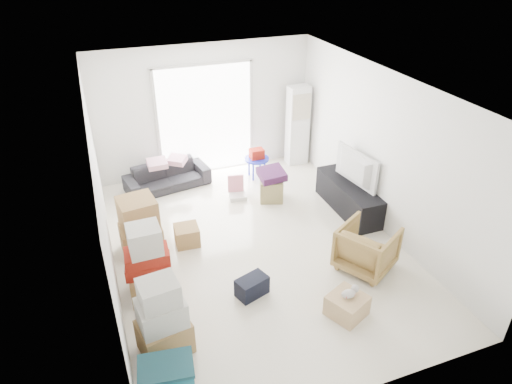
{
  "coord_description": "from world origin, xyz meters",
  "views": [
    {
      "loc": [
        -2.13,
        -5.73,
        4.55
      ],
      "look_at": [
        0.08,
        0.2,
        0.91
      ],
      "focal_mm": 32.0,
      "sensor_mm": 36.0,
      "label": 1
    }
  ],
  "objects_px": {
    "tv_console": "(348,197)",
    "wood_crate": "(347,305)",
    "sofa": "(167,173)",
    "ac_tower": "(298,126)",
    "kids_table": "(257,157)",
    "armchair": "(367,246)",
    "ottoman": "(271,189)",
    "television": "(350,181)"
  },
  "relations": [
    {
      "from": "ac_tower",
      "to": "armchair",
      "type": "relative_size",
      "value": 2.19
    },
    {
      "from": "tv_console",
      "to": "wood_crate",
      "type": "relative_size",
      "value": 3.59
    },
    {
      "from": "television",
      "to": "armchair",
      "type": "xyz_separation_m",
      "value": [
        -0.61,
        -1.56,
        -0.22
      ]
    },
    {
      "from": "wood_crate",
      "to": "kids_table",
      "type": "bearing_deg",
      "value": 86.49
    },
    {
      "from": "armchair",
      "to": "ottoman",
      "type": "xyz_separation_m",
      "value": [
        -0.58,
        2.43,
        -0.18
      ]
    },
    {
      "from": "wood_crate",
      "to": "ottoman",
      "type": "bearing_deg",
      "value": 86.48
    },
    {
      "from": "ac_tower",
      "to": "kids_table",
      "type": "xyz_separation_m",
      "value": [
        -1.08,
        -0.36,
        -0.42
      ]
    },
    {
      "from": "ac_tower",
      "to": "tv_console",
      "type": "xyz_separation_m",
      "value": [
        0.05,
        -2.18,
        -0.6
      ]
    },
    {
      "from": "ac_tower",
      "to": "tv_console",
      "type": "bearing_deg",
      "value": -88.69
    },
    {
      "from": "sofa",
      "to": "kids_table",
      "type": "bearing_deg",
      "value": -16.37
    },
    {
      "from": "wood_crate",
      "to": "sofa",
      "type": "bearing_deg",
      "value": 110.0
    },
    {
      "from": "ac_tower",
      "to": "television",
      "type": "bearing_deg",
      "value": -88.69
    },
    {
      "from": "wood_crate",
      "to": "armchair",
      "type": "bearing_deg",
      "value": 45.15
    },
    {
      "from": "sofa",
      "to": "armchair",
      "type": "bearing_deg",
      "value": -66.53
    },
    {
      "from": "tv_console",
      "to": "kids_table",
      "type": "bearing_deg",
      "value": 121.79
    },
    {
      "from": "ac_tower",
      "to": "television",
      "type": "distance_m",
      "value": 2.2
    },
    {
      "from": "sofa",
      "to": "wood_crate",
      "type": "relative_size",
      "value": 3.65
    },
    {
      "from": "ac_tower",
      "to": "wood_crate",
      "type": "xyz_separation_m",
      "value": [
        -1.34,
        -4.53,
        -0.72
      ]
    },
    {
      "from": "tv_console",
      "to": "wood_crate",
      "type": "xyz_separation_m",
      "value": [
        -1.39,
        -2.35,
        -0.12
      ]
    },
    {
      "from": "sofa",
      "to": "ac_tower",
      "type": "bearing_deg",
      "value": -7.01
    },
    {
      "from": "tv_console",
      "to": "armchair",
      "type": "relative_size",
      "value": 2.06
    },
    {
      "from": "ac_tower",
      "to": "ottoman",
      "type": "distance_m",
      "value": 1.86
    },
    {
      "from": "kids_table",
      "to": "television",
      "type": "bearing_deg",
      "value": -58.21
    },
    {
      "from": "tv_console",
      "to": "sofa",
      "type": "height_order",
      "value": "sofa"
    },
    {
      "from": "ac_tower",
      "to": "kids_table",
      "type": "height_order",
      "value": "ac_tower"
    },
    {
      "from": "armchair",
      "to": "wood_crate",
      "type": "xyz_separation_m",
      "value": [
        -0.78,
        -0.78,
        -0.25
      ]
    },
    {
      "from": "ottoman",
      "to": "kids_table",
      "type": "relative_size",
      "value": 0.68
    },
    {
      "from": "armchair",
      "to": "kids_table",
      "type": "relative_size",
      "value": 1.25
    },
    {
      "from": "ac_tower",
      "to": "sofa",
      "type": "relative_size",
      "value": 1.05
    },
    {
      "from": "kids_table",
      "to": "armchair",
      "type": "bearing_deg",
      "value": -81.23
    },
    {
      "from": "television",
      "to": "armchair",
      "type": "bearing_deg",
      "value": 150.95
    },
    {
      "from": "television",
      "to": "sofa",
      "type": "bearing_deg",
      "value": 47.88
    },
    {
      "from": "ac_tower",
      "to": "kids_table",
      "type": "relative_size",
      "value": 2.73
    },
    {
      "from": "television",
      "to": "sofa",
      "type": "xyz_separation_m",
      "value": [
        -2.98,
        2.03,
        -0.29
      ]
    },
    {
      "from": "kids_table",
      "to": "wood_crate",
      "type": "height_order",
      "value": "kids_table"
    },
    {
      "from": "tv_console",
      "to": "wood_crate",
      "type": "distance_m",
      "value": 2.73
    },
    {
      "from": "armchair",
      "to": "kids_table",
      "type": "distance_m",
      "value": 3.43
    },
    {
      "from": "kids_table",
      "to": "wood_crate",
      "type": "distance_m",
      "value": 4.19
    },
    {
      "from": "television",
      "to": "ottoman",
      "type": "height_order",
      "value": "television"
    },
    {
      "from": "ac_tower",
      "to": "tv_console",
      "type": "relative_size",
      "value": 1.06
    },
    {
      "from": "tv_console",
      "to": "television",
      "type": "relative_size",
      "value": 1.52
    },
    {
      "from": "television",
      "to": "kids_table",
      "type": "relative_size",
      "value": 1.69
    }
  ]
}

